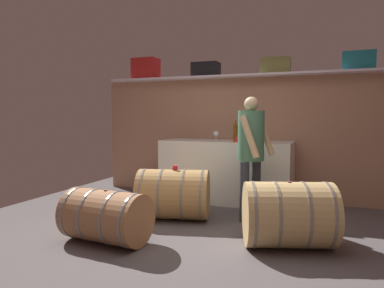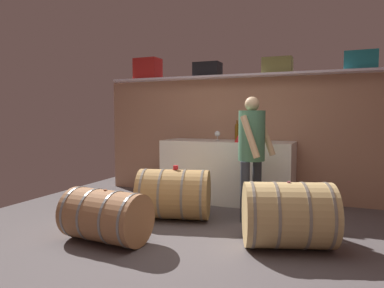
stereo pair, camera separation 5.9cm
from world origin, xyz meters
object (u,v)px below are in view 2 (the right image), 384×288
Objects in this scene: toolcase_olive at (277,66)px; tasting_cup at (176,167)px; wine_barrel_flank at (106,216)px; wine_barrel_near at (174,194)px; toolcase_red at (148,69)px; wine_bottle_amber at (237,132)px; wine_glass at (217,134)px; work_cabinet at (227,171)px; toolcase_teal at (361,60)px; wine_barrel_far at (288,215)px; toolcase_black at (208,70)px; winemaker_pouring at (252,145)px; red_funnel at (238,139)px.

tasting_cup is (-1.03, -1.40, -1.41)m from toolcase_olive.
wine_barrel_near is at bearing 78.06° from wine_barrel_flank.
wine_bottle_amber is (1.64, -0.15, -1.05)m from toolcase_red.
toolcase_red is 1.77m from wine_glass.
wine_bottle_amber reaches higher than wine_glass.
work_cabinet is 29.91× the size of tasting_cup.
wine_barrel_far is at bearing -108.08° from toolcase_teal.
toolcase_black is 1.67m from work_cabinet.
winemaker_pouring reaches higher than wine_bottle_amber.
wine_barrel_far is (2.65, -1.88, -1.80)m from toolcase_red.
winemaker_pouring is at bearing -55.31° from work_cabinet.
winemaker_pouring is (0.99, -1.07, -1.11)m from toolcase_black.
wine_glass is (-0.84, -0.29, -1.03)m from toolcase_olive.
toolcase_teal reaches higher than tasting_cup.
toolcase_black is 0.99× the size of toolcase_teal.
wine_bottle_amber reaches higher than wine_barrel_far.
toolcase_olive reaches higher than toolcase_black.
wine_glass is 1.20m from tasting_cup.
wine_barrel_near is 0.35m from tasting_cup.
toolcase_olive is at bearing 65.35° from wine_barrel_flank.
tasting_cup is (1.18, -1.40, -1.46)m from toolcase_red.
toolcase_red is at bearing 130.09° from tasting_cup.
wine_barrel_flank is at bearing -106.89° from work_cabinet.
toolcase_olive is 0.22× the size of work_cabinet.
toolcase_red is 2.27m from work_cabinet.
toolcase_black is 1.35× the size of wine_bottle_amber.
wine_glass is 0.42m from red_funnel.
toolcase_teal is 3.89× the size of red_funnel.
red_funnel is at bearing 43.81° from wine_barrel_near.
toolcase_teal is 2.00m from winemaker_pouring.
toolcase_black reaches higher than red_funnel.
work_cabinet reaches higher than wine_barrel_flank.
wine_glass is at bearing 109.53° from wine_barrel_far.
wine_glass is at bearing 64.98° from wine_barrel_near.
toolcase_black reaches higher than wine_barrel_flank.
wine_barrel_far reaches higher than wine_barrel_flank.
toolcase_red is 2.35m from tasting_cup.
toolcase_black is at bearing -118.23° from winemaker_pouring.
toolcase_red reaches higher than toolcase_olive.
wine_barrel_near is at bearing -51.22° from winemaker_pouring.
toolcase_teal is 0.22× the size of work_cabinet.
toolcase_teal is 2.25m from wine_glass.
red_funnel is 1.30m from wine_barrel_near.
toolcase_teal is 2.82× the size of wine_glass.
toolcase_red is 6.40× the size of tasting_cup.
toolcase_olive is (1.11, 0.00, 0.01)m from toolcase_black.
wine_bottle_amber is 0.20× the size of winemaker_pouring.
toolcase_teal is 1.37× the size of wine_bottle_amber.
toolcase_red is at bearing 179.59° from toolcase_black.
winemaker_pouring is (0.91, 0.33, 0.29)m from tasting_cup.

